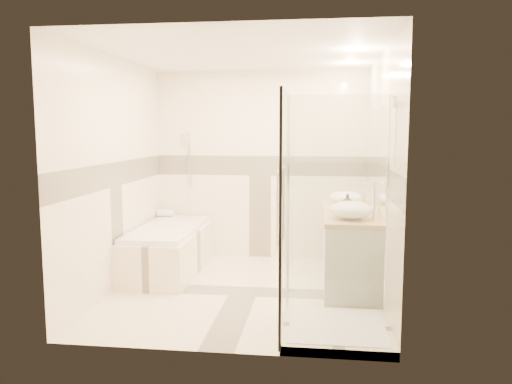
# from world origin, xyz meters

# --- Properties ---
(room) EXTENTS (2.82, 3.02, 2.52)m
(room) POSITION_xyz_m (0.06, 0.01, 1.26)
(room) COLOR #F9E4C6
(room) RESTS_ON ground
(bathtub) EXTENTS (0.75, 1.70, 0.56)m
(bathtub) POSITION_xyz_m (-1.02, 0.65, 0.31)
(bathtub) COLOR #FEE9CB
(bathtub) RESTS_ON ground
(vanity) EXTENTS (0.58, 1.62, 0.85)m
(vanity) POSITION_xyz_m (1.12, 0.30, 0.43)
(vanity) COLOR white
(vanity) RESTS_ON ground
(shower_enclosure) EXTENTS (0.96, 0.93, 2.04)m
(shower_enclosure) POSITION_xyz_m (0.83, -0.97, 0.51)
(shower_enclosure) COLOR #FEE9CB
(shower_enclosure) RESTS_ON ground
(vessel_sink_near) EXTENTS (0.39, 0.39, 0.16)m
(vessel_sink_near) POSITION_xyz_m (1.10, 0.83, 0.93)
(vessel_sink_near) COLOR white
(vessel_sink_near) RESTS_ON vanity
(vessel_sink_far) EXTENTS (0.44, 0.44, 0.17)m
(vessel_sink_far) POSITION_xyz_m (1.10, -0.16, 0.94)
(vessel_sink_far) COLOR white
(vessel_sink_far) RESTS_ON vanity
(faucet_near) EXTENTS (0.11, 0.03, 0.28)m
(faucet_near) POSITION_xyz_m (1.32, 0.83, 1.01)
(faucet_near) COLOR silver
(faucet_near) RESTS_ON vanity
(faucet_far) EXTENTS (0.11, 0.03, 0.26)m
(faucet_far) POSITION_xyz_m (1.32, -0.16, 1.00)
(faucet_far) COLOR silver
(faucet_far) RESTS_ON vanity
(amenity_bottle_a) EXTENTS (0.09, 0.09, 0.15)m
(amenity_bottle_a) POSITION_xyz_m (1.10, 0.17, 0.93)
(amenity_bottle_a) COLOR black
(amenity_bottle_a) RESTS_ON vanity
(amenity_bottle_b) EXTENTS (0.15, 0.15, 0.17)m
(amenity_bottle_b) POSITION_xyz_m (1.10, 0.46, 0.93)
(amenity_bottle_b) COLOR black
(amenity_bottle_b) RESTS_ON vanity
(folded_towels) EXTENTS (0.16, 0.26, 0.08)m
(folded_towels) POSITION_xyz_m (1.10, 1.02, 0.89)
(folded_towels) COLOR white
(folded_towels) RESTS_ON vanity
(rolled_towel) EXTENTS (0.21, 0.10, 0.10)m
(rolled_towel) POSITION_xyz_m (-1.27, 1.32, 0.61)
(rolled_towel) COLOR white
(rolled_towel) RESTS_ON bathtub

